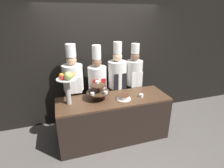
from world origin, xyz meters
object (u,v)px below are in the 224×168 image
object	(u,v)px
chef_left	(74,86)
chef_center_right	(117,81)
chef_right	(134,80)
tiered_stand	(98,91)
fruit_pedestal	(68,82)
cake_round	(124,97)
chef_center_left	(98,85)
cup_white	(141,96)

from	to	relation	value
chef_left	chef_center_right	xyz separation A→B (m)	(0.91, -0.00, -0.01)
chef_right	tiered_stand	bearing A→B (deg)	-152.75
tiered_stand	fruit_pedestal	world-z (taller)	fruit_pedestal
tiered_stand	cake_round	bearing A→B (deg)	-18.06
tiered_stand	cake_round	size ratio (longest dim) A/B	1.58
chef_center_left	chef_center_right	bearing A→B (deg)	-0.01
cup_white	chef_center_right	world-z (taller)	chef_center_right
chef_center_right	chef_right	distance (m)	0.39
tiered_stand	chef_center_left	bearing A→B (deg)	78.36
cake_round	chef_right	size ratio (longest dim) A/B	0.15
chef_left	chef_center_left	size ratio (longest dim) A/B	1.02
cake_round	chef_left	world-z (taller)	chef_left
tiered_stand	fruit_pedestal	size ratio (longest dim) A/B	0.70
chef_left	chef_center_left	bearing A→B (deg)	-0.01
chef_left	chef_center_right	world-z (taller)	same
fruit_pedestal	cup_white	distance (m)	1.36
cake_round	chef_center_right	xyz separation A→B (m)	(0.08, 0.61, 0.08)
cake_round	chef_center_right	distance (m)	0.62
cup_white	chef_center_left	world-z (taller)	chef_center_left
chef_right	cake_round	bearing A→B (deg)	-127.51
fruit_pedestal	chef_right	bearing A→B (deg)	19.67
cup_white	chef_center_left	size ratio (longest dim) A/B	0.04
chef_center_right	cake_round	bearing A→B (deg)	-97.87
fruit_pedestal	cake_round	world-z (taller)	fruit_pedestal
cake_round	chef_center_left	bearing A→B (deg)	119.29
fruit_pedestal	chef_right	distance (m)	1.54
cup_white	chef_center_left	xyz separation A→B (m)	(-0.69, 0.63, 0.05)
chef_left	chef_right	distance (m)	1.30
chef_left	chef_right	xyz separation A→B (m)	(1.30, -0.00, -0.01)
cake_round	chef_left	size ratio (longest dim) A/B	0.15
chef_left	chef_center_left	world-z (taller)	chef_left
chef_left	cake_round	bearing A→B (deg)	-36.55
tiered_stand	fruit_pedestal	xyz separation A→B (m)	(-0.52, -0.04, 0.25)
chef_center_left	chef_right	distance (m)	0.81
tiered_stand	cup_white	world-z (taller)	tiered_stand
chef_center_left	chef_right	world-z (taller)	chef_center_left
chef_left	chef_right	world-z (taller)	chef_left
cup_white	chef_center_left	bearing A→B (deg)	137.48
tiered_stand	chef_right	world-z (taller)	chef_right
tiered_stand	cup_white	distance (m)	0.81
chef_center_right	chef_center_left	bearing A→B (deg)	179.99
fruit_pedestal	cup_white	world-z (taller)	fruit_pedestal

